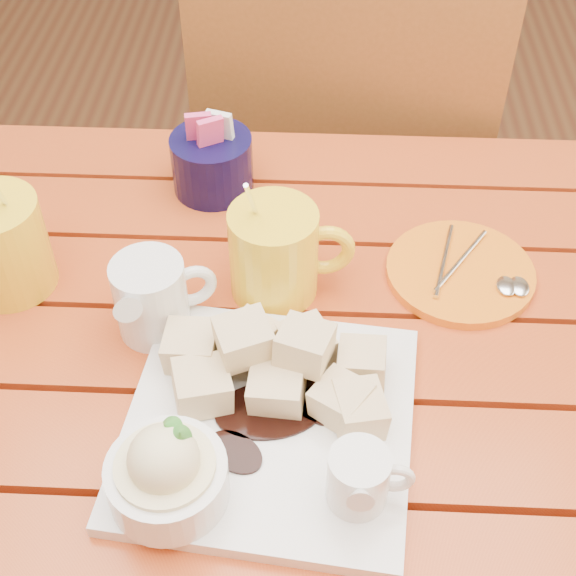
{
  "coord_description": "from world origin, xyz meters",
  "views": [
    {
      "loc": [
        0.06,
        -0.53,
        1.39
      ],
      "look_at": [
        0.03,
        0.03,
        0.82
      ],
      "focal_mm": 50.0,
      "sensor_mm": 36.0,
      "label": 1
    }
  ],
  "objects_px": {
    "coffee_mug_right": "(277,252)",
    "orange_saucer": "(461,272)",
    "dessert_plate": "(251,424)",
    "table": "(261,413)",
    "chair_far": "(348,165)"
  },
  "relations": [
    {
      "from": "coffee_mug_right",
      "to": "orange_saucer",
      "type": "relative_size",
      "value": 0.96
    },
    {
      "from": "dessert_plate",
      "to": "coffee_mug_right",
      "type": "xyz_separation_m",
      "value": [
        0.01,
        0.21,
        0.02
      ]
    },
    {
      "from": "table",
      "to": "orange_saucer",
      "type": "xyz_separation_m",
      "value": [
        0.22,
        0.12,
        0.11
      ]
    },
    {
      "from": "orange_saucer",
      "to": "coffee_mug_right",
      "type": "bearing_deg",
      "value": -172.22
    },
    {
      "from": "table",
      "to": "dessert_plate",
      "type": "bearing_deg",
      "value": -89.04
    },
    {
      "from": "table",
      "to": "dessert_plate",
      "type": "distance_m",
      "value": 0.18
    },
    {
      "from": "dessert_plate",
      "to": "coffee_mug_right",
      "type": "height_order",
      "value": "coffee_mug_right"
    },
    {
      "from": "dessert_plate",
      "to": "orange_saucer",
      "type": "bearing_deg",
      "value": 46.81
    },
    {
      "from": "table",
      "to": "orange_saucer",
      "type": "relative_size",
      "value": 7.17
    },
    {
      "from": "coffee_mug_right",
      "to": "orange_saucer",
      "type": "distance_m",
      "value": 0.22
    },
    {
      "from": "table",
      "to": "dessert_plate",
      "type": "relative_size",
      "value": 4.08
    },
    {
      "from": "orange_saucer",
      "to": "table",
      "type": "bearing_deg",
      "value": -151.1
    },
    {
      "from": "dessert_plate",
      "to": "chair_far",
      "type": "distance_m",
      "value": 0.76
    },
    {
      "from": "table",
      "to": "chair_far",
      "type": "distance_m",
      "value": 0.62
    },
    {
      "from": "dessert_plate",
      "to": "table",
      "type": "bearing_deg",
      "value": 90.96
    }
  ]
}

